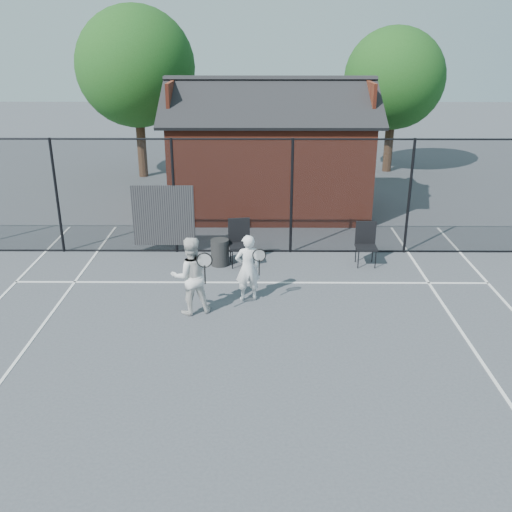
{
  "coord_description": "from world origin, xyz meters",
  "views": [
    {
      "loc": [
        0.19,
        -9.07,
        5.41
      ],
      "look_at": [
        0.11,
        1.9,
        1.1
      ],
      "focal_mm": 40.0,
      "sensor_mm": 36.0,
      "label": 1
    }
  ],
  "objects_px": {
    "player_back": "(190,276)",
    "chair_left": "(240,244)",
    "player_front": "(248,268)",
    "waste_bin": "(220,252)",
    "clubhouse": "(270,160)",
    "chair_right": "(366,245)"
  },
  "relations": [
    {
      "from": "clubhouse",
      "to": "player_back",
      "type": "relative_size",
      "value": 3.96
    },
    {
      "from": "waste_bin",
      "to": "chair_left",
      "type": "bearing_deg",
      "value": 0.0
    },
    {
      "from": "player_front",
      "to": "waste_bin",
      "type": "xyz_separation_m",
      "value": [
        -0.73,
        1.97,
        -0.41
      ]
    },
    {
      "from": "chair_right",
      "to": "waste_bin",
      "type": "xyz_separation_m",
      "value": [
        -3.62,
        0.0,
        -0.19
      ]
    },
    {
      "from": "clubhouse",
      "to": "player_back",
      "type": "distance_m",
      "value": 7.72
    },
    {
      "from": "clubhouse",
      "to": "chair_left",
      "type": "height_order",
      "value": "clubhouse"
    },
    {
      "from": "chair_left",
      "to": "waste_bin",
      "type": "xyz_separation_m",
      "value": [
        -0.5,
        0.0,
        -0.23
      ]
    },
    {
      "from": "clubhouse",
      "to": "player_front",
      "type": "relative_size",
      "value": 4.41
    },
    {
      "from": "player_front",
      "to": "chair_right",
      "type": "relative_size",
      "value": 1.4
    },
    {
      "from": "player_back",
      "to": "waste_bin",
      "type": "xyz_separation_m",
      "value": [
        0.42,
        2.59,
        -0.49
      ]
    },
    {
      "from": "player_front",
      "to": "waste_bin",
      "type": "bearing_deg",
      "value": 110.39
    },
    {
      "from": "player_back",
      "to": "chair_left",
      "type": "distance_m",
      "value": 2.76
    },
    {
      "from": "chair_right",
      "to": "waste_bin",
      "type": "distance_m",
      "value": 3.62
    },
    {
      "from": "player_front",
      "to": "chair_right",
      "type": "bearing_deg",
      "value": 34.34
    },
    {
      "from": "clubhouse",
      "to": "player_front",
      "type": "xyz_separation_m",
      "value": [
        -0.56,
        -6.87,
        -0.87
      ]
    },
    {
      "from": "clubhouse",
      "to": "player_back",
      "type": "bearing_deg",
      "value": -102.87
    },
    {
      "from": "clubhouse",
      "to": "chair_left",
      "type": "distance_m",
      "value": 5.07
    },
    {
      "from": "clubhouse",
      "to": "chair_right",
      "type": "relative_size",
      "value": 6.19
    },
    {
      "from": "player_front",
      "to": "chair_left",
      "type": "height_order",
      "value": "player_front"
    },
    {
      "from": "player_back",
      "to": "chair_right",
      "type": "height_order",
      "value": "player_back"
    },
    {
      "from": "clubhouse",
      "to": "chair_right",
      "type": "xyz_separation_m",
      "value": [
        2.32,
        -4.9,
        -1.08
      ]
    },
    {
      "from": "player_back",
      "to": "chair_right",
      "type": "bearing_deg",
      "value": 32.72
    }
  ]
}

